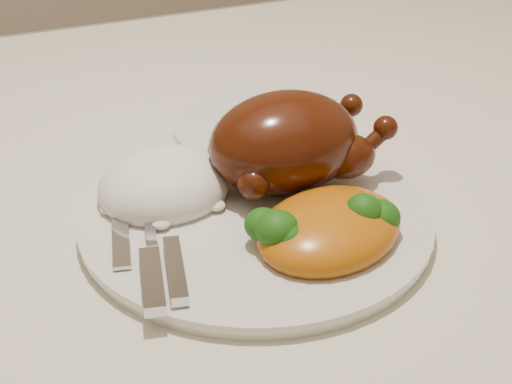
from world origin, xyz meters
name	(u,v)px	position (x,y,z in m)	size (l,w,h in m)	color
dining_table	(87,279)	(0.00, 0.00, 0.67)	(1.60, 0.90, 0.76)	brown
tablecloth	(78,218)	(0.00, 0.00, 0.74)	(1.73, 1.03, 0.18)	beige
dinner_plate	(256,218)	(0.13, -0.13, 0.77)	(0.30, 0.30, 0.01)	silver
side_plate	(263,127)	(0.22, 0.04, 0.77)	(0.20, 0.20, 0.01)	silver
roast_chicken	(289,141)	(0.18, -0.09, 0.82)	(0.17, 0.11, 0.09)	#421607
rice_mound	(164,186)	(0.07, -0.07, 0.79)	(0.13, 0.12, 0.06)	white
mac_and_cheese	(332,226)	(0.17, -0.19, 0.79)	(0.16, 0.14, 0.05)	#B15B0B
cutlery	(152,257)	(0.03, -0.16, 0.79)	(0.06, 0.18, 0.01)	silver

